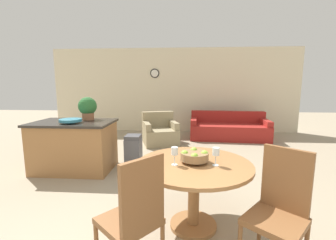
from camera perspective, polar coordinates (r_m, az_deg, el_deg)
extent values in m
cube|color=beige|center=(7.41, 1.52, 7.51)|extent=(8.00, 0.06, 2.70)
cylinder|color=black|center=(7.43, -3.39, 11.76)|extent=(0.29, 0.02, 0.29)
cylinder|color=white|center=(7.42, -3.41, 11.77)|extent=(0.24, 0.01, 0.24)
cylinder|color=#9E6B3D|center=(2.72, 6.40, -24.83)|extent=(0.50, 0.50, 0.04)
cylinder|color=#9E6B3D|center=(2.54, 6.54, -18.34)|extent=(0.12, 0.12, 0.65)
cylinder|color=#9E6B3D|center=(2.40, 6.69, -11.06)|extent=(1.20, 1.20, 0.03)
cylinder|color=brown|center=(2.36, -8.47, -25.16)|extent=(0.04, 0.04, 0.42)
cube|color=brown|center=(2.01, -9.92, -23.93)|extent=(0.59, 0.59, 0.05)
cube|color=brown|center=(1.73, -6.40, -18.28)|extent=(0.29, 0.32, 0.54)
cylinder|color=brown|center=(2.49, 22.23, -23.82)|extent=(0.04, 0.04, 0.42)
cube|color=brown|center=(2.16, 25.49, -22.23)|extent=(0.59, 0.59, 0.05)
cube|color=brown|center=(2.19, 27.77, -13.22)|extent=(0.32, 0.29, 0.54)
cylinder|color=olive|center=(2.39, 6.70, -10.33)|extent=(0.11, 0.11, 0.03)
cylinder|color=olive|center=(2.38, 6.73, -9.08)|extent=(0.29, 0.29, 0.08)
sphere|color=#8CB738|center=(2.37, 9.27, -8.52)|extent=(0.08, 0.08, 0.08)
sphere|color=#8CB738|center=(2.47, 6.58, -7.76)|extent=(0.08, 0.08, 0.08)
sphere|color=#8CB738|center=(2.35, 4.24, -8.59)|extent=(0.08, 0.08, 0.08)
sphere|color=#8CB738|center=(2.27, 6.76, -9.26)|extent=(0.08, 0.08, 0.08)
cylinder|color=silver|center=(2.31, 1.67, -11.28)|extent=(0.06, 0.06, 0.01)
cylinder|color=silver|center=(2.30, 1.67, -10.01)|extent=(0.01, 0.01, 0.10)
cylinder|color=silver|center=(2.27, 1.68, -7.86)|extent=(0.07, 0.07, 0.08)
cylinder|color=silver|center=(2.35, 11.97, -11.18)|extent=(0.06, 0.06, 0.01)
cylinder|color=silver|center=(2.33, 12.01, -9.93)|extent=(0.01, 0.01, 0.10)
cylinder|color=silver|center=(2.30, 12.08, -7.80)|extent=(0.07, 0.07, 0.08)
cube|color=#9E6B3D|center=(4.40, -22.62, -6.32)|extent=(1.32, 0.83, 0.85)
cube|color=#2D2823|center=(4.31, -22.97, -0.63)|extent=(1.38, 0.89, 0.04)
cylinder|color=teal|center=(4.17, -23.48, -0.53)|extent=(0.13, 0.13, 0.02)
cylinder|color=teal|center=(4.16, -23.50, -0.06)|extent=(0.37, 0.37, 0.04)
cylinder|color=#A36642|center=(4.45, -19.63, 0.92)|extent=(0.21, 0.21, 0.13)
sphere|color=#2D6B33|center=(4.43, -19.76, 3.36)|extent=(0.33, 0.33, 0.33)
cube|color=#56565B|center=(4.27, -8.76, -8.33)|extent=(0.28, 0.32, 0.54)
cube|color=#49494E|center=(4.19, -8.86, -4.32)|extent=(0.27, 0.30, 0.07)
cube|color=maroon|center=(6.67, 15.12, -2.81)|extent=(2.21, 1.11, 0.42)
cube|color=maroon|center=(6.98, 14.84, 0.85)|extent=(2.16, 0.35, 0.33)
cube|color=maroon|center=(6.60, 6.53, -2.02)|extent=(0.22, 0.91, 0.57)
cube|color=maroon|center=(6.86, 23.43, -2.28)|extent=(0.22, 0.91, 0.57)
cube|color=#998966|center=(5.89, -2.01, -4.14)|extent=(1.06, 1.07, 0.40)
cube|color=#998966|center=(6.14, -2.65, 0.24)|extent=(0.86, 0.43, 0.41)
cube|color=#998966|center=(5.81, -5.47, -3.42)|extent=(0.36, 0.79, 0.59)
cube|color=#998966|center=(5.95, 1.35, -3.09)|extent=(0.36, 0.79, 0.59)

